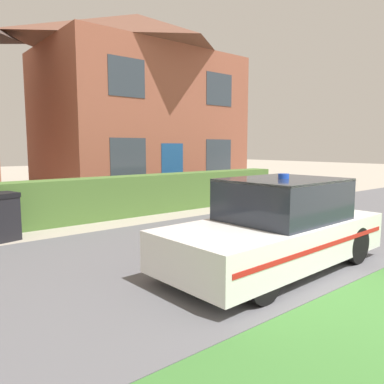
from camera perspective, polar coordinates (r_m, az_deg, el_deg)
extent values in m
cube|color=#5B5B60|center=(7.50, 3.50, -8.28)|extent=(28.00, 5.44, 0.01)
cube|color=#4C7233|center=(10.60, -12.38, -0.84)|extent=(12.73, 0.73, 1.14)
cylinder|color=black|center=(5.85, -0.96, -9.44)|extent=(0.62, 0.22, 0.62)
cylinder|color=black|center=(4.87, 10.64, -12.95)|extent=(0.62, 0.22, 0.62)
cylinder|color=black|center=(7.66, 13.53, -5.71)|extent=(0.62, 0.22, 0.62)
cylinder|color=black|center=(6.94, 23.61, -7.40)|extent=(0.62, 0.22, 0.62)
cube|color=white|center=(6.21, 12.46, -7.06)|extent=(4.09, 1.80, 0.61)
cube|color=#232833|center=(6.25, 13.69, -1.05)|extent=(1.88, 1.57, 0.67)
cube|color=white|center=(6.22, 13.77, 1.83)|extent=(1.88, 1.57, 0.04)
cube|color=red|center=(6.72, 6.65, -5.49)|extent=(3.83, 0.13, 0.07)
cube|color=red|center=(5.76, 19.30, -7.92)|extent=(3.83, 0.13, 0.07)
cylinder|color=blue|center=(6.21, 13.79, 2.38)|extent=(0.18, 0.18, 0.08)
cube|color=#93513D|center=(16.63, -8.06, 10.05)|extent=(7.79, 5.52, 5.81)
pyramid|color=brown|center=(17.25, -8.29, 22.60)|extent=(8.18, 5.79, 1.70)
cube|color=navy|center=(14.18, -3.00, 3.17)|extent=(1.00, 0.02, 2.10)
cube|color=#333D47|center=(13.13, -9.65, 5.31)|extent=(1.40, 0.02, 1.30)
cube|color=#333D47|center=(15.71, 4.10, 5.63)|extent=(1.40, 0.02, 1.30)
cube|color=#333D47|center=(13.33, -9.89, 16.87)|extent=(1.40, 0.02, 1.30)
cube|color=#333D47|center=(15.88, 4.18, 15.32)|extent=(1.40, 0.02, 1.30)
cube|color=black|center=(8.81, -27.18, -3.74)|extent=(0.73, 0.67, 0.92)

